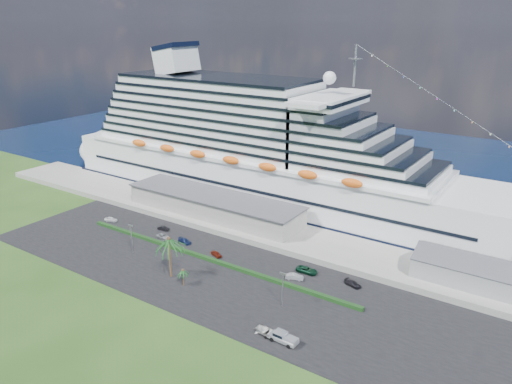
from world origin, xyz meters
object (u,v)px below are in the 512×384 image
Objects in this scene: parked_car_3 at (185,241)px; pickup_truck at (283,337)px; cruise_ship at (264,154)px; boat_trailer at (267,331)px.

parked_car_3 is 0.75× the size of pickup_truck.
cruise_ship reaches higher than boat_trailer.
parked_car_3 is at bearing 153.06° from pickup_truck.
boat_trailer is at bearing -178.29° from pickup_truck.
parked_car_3 is 53.03m from pickup_truck.
pickup_truck is at bearing 1.71° from boat_trailer.
cruise_ship is at bearing 123.54° from boat_trailer.
parked_car_3 is at bearing -88.34° from cruise_ship.
pickup_truck is 3.82m from boat_trailer.
parked_car_3 is (1.25, -43.30, -15.91)m from cruise_ship.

